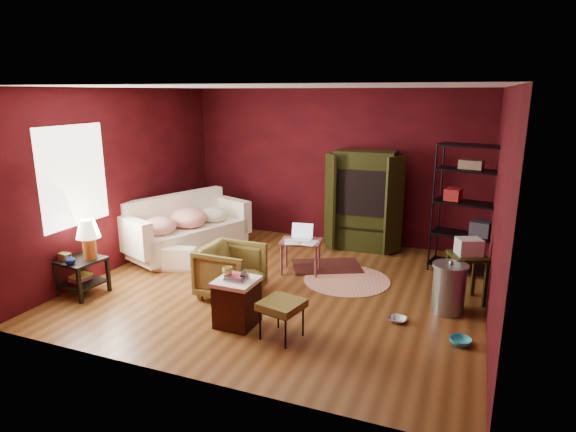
% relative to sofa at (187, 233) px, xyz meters
% --- Properties ---
extents(room, '(5.54, 5.04, 2.84)m').
position_rel_sofa_xyz_m(room, '(2.05, -0.74, 1.04)').
color(room, brown).
rests_on(room, ground).
extents(sofa, '(1.08, 1.93, 0.72)m').
position_rel_sofa_xyz_m(sofa, '(0.00, 0.00, 0.00)').
color(sofa, white).
rests_on(sofa, ground).
extents(armchair, '(0.73, 0.78, 0.79)m').
position_rel_sofa_xyz_m(armchair, '(1.56, -1.31, 0.03)').
color(armchair, black).
rests_on(armchair, ground).
extents(pet_bowl_steel, '(0.22, 0.09, 0.22)m').
position_rel_sofa_xyz_m(pet_bowl_steel, '(3.83, -1.26, -0.25)').
color(pet_bowl_steel, '#ABADB2').
rests_on(pet_bowl_steel, ground).
extents(pet_bowl_turquoise, '(0.25, 0.13, 0.24)m').
position_rel_sofa_xyz_m(pet_bowl_turquoise, '(4.57, -1.56, -0.24)').
color(pet_bowl_turquoise, '#29A5BF').
rests_on(pet_bowl_turquoise, ground).
extents(vase, '(0.14, 0.15, 0.13)m').
position_rel_sofa_xyz_m(vase, '(-0.35, -2.22, 0.21)').
color(vase, '#0C173D').
rests_on(vase, side_table).
extents(mug, '(0.13, 0.11, 0.12)m').
position_rel_sofa_xyz_m(mug, '(1.94, -2.09, 0.34)').
color(mug, '#DBDB6B').
rests_on(mug, hamper).
extents(side_table, '(0.59, 0.59, 1.06)m').
position_rel_sofa_xyz_m(side_table, '(-0.34, -1.97, 0.27)').
color(side_table, black).
rests_on(side_table, ground).
extents(sofa_cushions, '(1.60, 2.36, 0.92)m').
position_rel_sofa_xyz_m(sofa_cushions, '(-0.03, -0.01, 0.09)').
color(sofa_cushions, white).
rests_on(sofa_cushions, sofa).
extents(hamper, '(0.49, 0.49, 0.67)m').
position_rel_sofa_xyz_m(hamper, '(2.03, -2.05, -0.06)').
color(hamper, '#3E190E').
rests_on(hamper, ground).
extents(footstool, '(0.53, 0.53, 0.45)m').
position_rel_sofa_xyz_m(footstool, '(2.65, -2.15, 0.03)').
color(footstool, black).
rests_on(footstool, ground).
extents(rug_round, '(1.49, 1.49, 0.01)m').
position_rel_sofa_xyz_m(rug_round, '(2.90, -0.19, -0.36)').
color(rug_round, beige).
rests_on(rug_round, ground).
extents(rug_oriental, '(1.28, 1.12, 0.01)m').
position_rel_sofa_xyz_m(rug_oriental, '(2.45, 0.25, -0.35)').
color(rug_oriental, '#541C16').
rests_on(rug_oriental, ground).
extents(laptop_desk, '(0.67, 0.56, 0.76)m').
position_rel_sofa_xyz_m(laptop_desk, '(2.15, -0.14, 0.11)').
color(laptop_desk, brown).
rests_on(laptop_desk, ground).
extents(tv_armoire, '(1.38, 0.76, 1.76)m').
position_rel_sofa_xyz_m(tv_armoire, '(2.76, 1.39, 0.55)').
color(tv_armoire, black).
rests_on(tv_armoire, ground).
extents(wire_shelving, '(1.04, 0.61, 1.99)m').
position_rel_sofa_xyz_m(wire_shelving, '(4.49, 0.80, 0.73)').
color(wire_shelving, black).
rests_on(wire_shelving, ground).
extents(small_stand, '(0.58, 0.58, 0.88)m').
position_rel_sofa_xyz_m(small_stand, '(4.56, -0.32, 0.29)').
color(small_stand, black).
rests_on(small_stand, ground).
extents(trash_can, '(0.47, 0.47, 0.70)m').
position_rel_sofa_xyz_m(trash_can, '(4.37, -0.75, -0.04)').
color(trash_can, gray).
rests_on(trash_can, ground).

